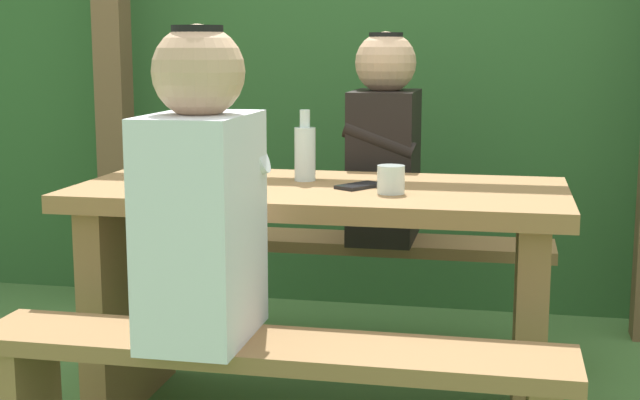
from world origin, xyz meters
TOP-DOWN VIEW (x-y plane):
  - hedge_backdrop at (0.00, 1.60)m, footprint 6.40×0.75m
  - pergola_post_left at (-1.07, 0.99)m, footprint 0.12×0.12m
  - picnic_table at (0.00, 0.00)m, footprint 1.40×0.64m
  - bench_near at (0.00, -0.58)m, footprint 1.40×0.24m
  - bench_far at (0.00, 0.58)m, footprint 1.40×0.24m
  - person_white_shirt at (-0.16, -0.58)m, footprint 0.25×0.35m
  - person_black_coat at (0.11, 0.58)m, footprint 0.25×0.35m
  - drinking_glass at (0.22, -0.10)m, footprint 0.08×0.08m
  - bottle_left at (-0.06, 0.09)m, footprint 0.06×0.06m
  - cell_phone at (0.12, -0.01)m, footprint 0.14×0.16m

SIDE VIEW (x-z plane):
  - bench_near at x=0.00m, z-range 0.09..0.52m
  - bench_far at x=0.00m, z-range 0.09..0.52m
  - picnic_table at x=0.00m, z-range 0.13..0.83m
  - cell_phone at x=0.12m, z-range 0.70..0.71m
  - drinking_glass at x=0.22m, z-range 0.70..0.78m
  - person_white_shirt at x=-0.16m, z-range 0.40..1.12m
  - person_black_coat at x=0.11m, z-range 0.40..1.12m
  - bottle_left at x=-0.06m, z-range 0.69..0.90m
  - hedge_backdrop at x=0.00m, z-range 0.00..2.03m
  - pergola_post_left at x=-1.07m, z-range 0.00..2.15m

